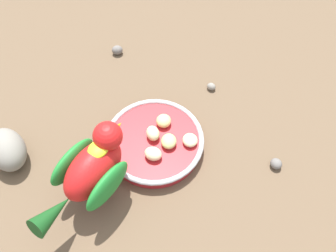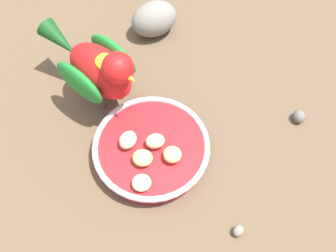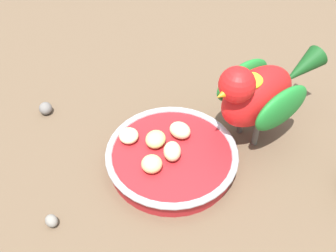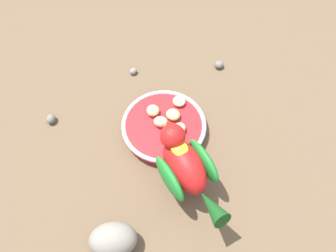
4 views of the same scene
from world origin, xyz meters
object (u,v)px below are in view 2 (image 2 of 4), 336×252
object	(u,v)px
feeding_bowl	(152,149)
pebble_2	(238,231)
apple_piece_1	(172,155)
apple_piece_2	(142,183)
apple_piece_4	(141,158)
pebble_0	(298,115)
apple_piece_0	(156,142)
parrot	(98,68)
rock_large	(154,19)
apple_piece_3	(128,140)

from	to	relation	value
feeding_bowl	pebble_2	distance (m)	0.19
feeding_bowl	apple_piece_1	world-z (taller)	apple_piece_1
feeding_bowl	apple_piece_2	bearing A→B (deg)	-25.88
apple_piece_1	apple_piece_4	bearing A→B (deg)	-97.30
feeding_bowl	pebble_0	bearing A→B (deg)	91.14
feeding_bowl	apple_piece_1	distance (m)	0.04
apple_piece_0	parrot	size ratio (longest dim) A/B	0.16
rock_large	pebble_2	bearing A→B (deg)	3.52
apple_piece_1	apple_piece_0	bearing A→B (deg)	-142.36
apple_piece_0	pebble_2	size ratio (longest dim) A/B	1.67
apple_piece_3	apple_piece_4	world-z (taller)	apple_piece_3
apple_piece_0	apple_piece_2	size ratio (longest dim) A/B	1.04
apple_piece_1	apple_piece_2	distance (m)	0.07
apple_piece_3	pebble_0	distance (m)	0.30
apple_piece_2	apple_piece_4	bearing A→B (deg)	168.04
apple_piece_4	rock_large	distance (m)	0.30
pebble_0	pebble_2	xyz separation A→B (m)	(0.16, -0.17, -0.00)
apple_piece_0	apple_piece_4	xyz separation A→B (m)	(0.02, -0.03, -0.00)
apple_piece_1	pebble_2	xyz separation A→B (m)	(0.13, 0.07, -0.03)
apple_piece_1	rock_large	xyz separation A→B (m)	(-0.30, 0.04, -0.00)
apple_piece_0	apple_piece_3	xyz separation A→B (m)	(-0.02, -0.04, -0.00)
apple_piece_1	rock_large	size ratio (longest dim) A/B	0.32
apple_piece_4	parrot	xyz separation A→B (m)	(-0.15, -0.04, 0.05)
apple_piece_3	apple_piece_4	distance (m)	0.04
pebble_2	apple_piece_0	bearing A→B (deg)	-151.21
apple_piece_1	apple_piece_3	xyz separation A→B (m)	(-0.04, -0.06, 0.00)
apple_piece_0	apple_piece_2	world-z (taller)	apple_piece_0
feeding_bowl	apple_piece_0	xyz separation A→B (m)	(0.00, 0.01, 0.02)
feeding_bowl	apple_piece_3	world-z (taller)	apple_piece_3
apple_piece_2	pebble_2	size ratio (longest dim) A/B	1.60
feeding_bowl	rock_large	size ratio (longest dim) A/B	2.09
apple_piece_3	pebble_2	world-z (taller)	apple_piece_3
apple_piece_2	parrot	bearing A→B (deg)	-171.86
apple_piece_1	apple_piece_3	bearing A→B (deg)	-124.37
rock_large	apple_piece_1	bearing A→B (deg)	-7.75
apple_piece_3	parrot	size ratio (longest dim) A/B	0.17
feeding_bowl	pebble_0	distance (m)	0.26
apple_piece_1	apple_piece_2	size ratio (longest dim) A/B	0.98
apple_piece_3	pebble_2	size ratio (longest dim) A/B	1.76
apple_piece_4	parrot	world-z (taller)	parrot
rock_large	feeding_bowl	bearing A→B (deg)	-14.20
apple_piece_0	rock_large	world-z (taller)	rock_large
feeding_bowl	apple_piece_2	world-z (taller)	apple_piece_2
pebble_2	apple_piece_2	bearing A→B (deg)	-128.78
apple_piece_2	rock_large	world-z (taller)	rock_large
apple_piece_3	apple_piece_4	size ratio (longest dim) A/B	1.02
apple_piece_4	pebble_2	world-z (taller)	apple_piece_4
pebble_2	parrot	bearing A→B (deg)	-152.49
apple_piece_1	parrot	size ratio (longest dim) A/B	0.15
rock_large	apple_piece_4	bearing A→B (deg)	-17.03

